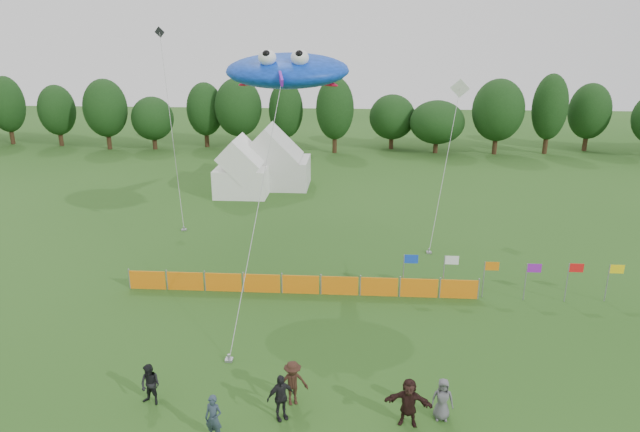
# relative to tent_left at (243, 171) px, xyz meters

# --- Properties ---
(ground) EXTENTS (160.00, 160.00, 0.00)m
(ground) POSITION_rel_tent_left_xyz_m (7.74, -27.11, -1.89)
(ground) COLOR #234C16
(ground) RESTS_ON ground
(treeline) EXTENTS (104.57, 8.78, 8.36)m
(treeline) POSITION_rel_tent_left_xyz_m (9.35, 17.82, 2.29)
(treeline) COLOR #382314
(treeline) RESTS_ON ground
(tent_left) EXTENTS (4.24, 4.24, 3.74)m
(tent_left) POSITION_rel_tent_left_xyz_m (0.00, 0.00, 0.00)
(tent_left) COLOR white
(tent_left) RESTS_ON ground
(tent_right) EXTENTS (5.58, 4.46, 3.94)m
(tent_right) POSITION_rel_tent_left_xyz_m (2.41, 2.67, 0.10)
(tent_right) COLOR silver
(tent_right) RESTS_ON ground
(barrier_fence) EXTENTS (17.90, 0.06, 1.00)m
(barrier_fence) POSITION_rel_tent_left_xyz_m (6.54, -18.12, -1.39)
(barrier_fence) COLOR orange
(barrier_fence) RESTS_ON ground
(flag_row) EXTENTS (10.73, 0.26, 2.21)m
(flag_row) POSITION_rel_tent_left_xyz_m (16.83, -17.99, -0.49)
(flag_row) COLOR gray
(flag_row) RESTS_ON ground
(spectator_a) EXTENTS (0.68, 0.52, 1.65)m
(spectator_a) POSITION_rel_tent_left_xyz_m (4.80, -29.18, -1.06)
(spectator_a) COLOR #293644
(spectator_a) RESTS_ON ground
(spectator_b) EXTENTS (0.90, 0.79, 1.58)m
(spectator_b) POSITION_rel_tent_left_xyz_m (2.07, -27.48, -1.10)
(spectator_b) COLOR black
(spectator_b) RESTS_ON ground
(spectator_c) EXTENTS (1.25, 0.95, 1.72)m
(spectator_c) POSITION_rel_tent_left_xyz_m (7.17, -27.13, -1.03)
(spectator_c) COLOR #311C13
(spectator_c) RESTS_ON ground
(spectator_d) EXTENTS (1.08, 0.89, 1.73)m
(spectator_d) POSITION_rel_tent_left_xyz_m (6.85, -27.98, -1.03)
(spectator_d) COLOR black
(spectator_d) RESTS_ON ground
(spectator_e) EXTENTS (0.77, 0.52, 1.56)m
(spectator_e) POSITION_rel_tent_left_xyz_m (12.42, -27.60, -1.11)
(spectator_e) COLOR #54545A
(spectator_e) RESTS_ON ground
(spectator_f) EXTENTS (1.69, 0.77, 1.76)m
(spectator_f) POSITION_rel_tent_left_xyz_m (11.23, -27.97, -1.01)
(spectator_f) COLOR black
(spectator_f) RESTS_ON ground
(stingray_kite) EXTENTS (6.76, 18.95, 12.03)m
(stingray_kite) POSITION_rel_tent_left_xyz_m (5.61, -13.85, 8.95)
(stingray_kite) COLOR blue
(stingray_kite) RESTS_ON ground
(small_kite_white) EXTENTS (3.26, 8.13, 9.73)m
(small_kite_white) POSITION_rel_tent_left_xyz_m (15.57, -6.29, 4.87)
(small_kite_white) COLOR white
(small_kite_white) RESTS_ON ground
(small_kite_dark) EXTENTS (3.71, 7.88, 13.09)m
(small_kite_dark) POSITION_rel_tent_left_xyz_m (-4.05, -4.78, 5.33)
(small_kite_dark) COLOR black
(small_kite_dark) RESTS_ON ground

